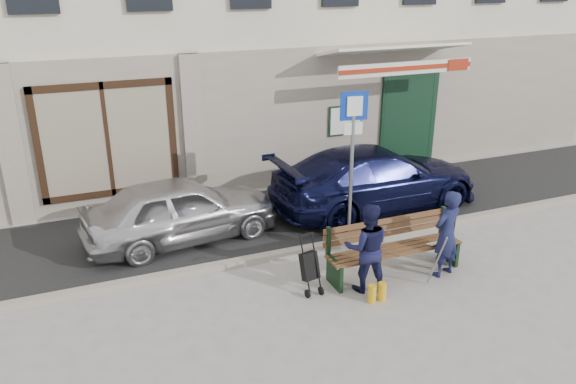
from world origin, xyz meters
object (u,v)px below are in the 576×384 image
bench (392,249)px  man (446,234)px  car_navy (376,178)px  woman (367,248)px  stroller (310,267)px  car_silver (181,209)px  parking_sign (353,141)px

bench → man: bearing=-24.4°
car_navy → woman: size_ratio=3.13×
woman → car_navy: bearing=-102.2°
bench → man: 0.92m
car_navy → man: 3.01m
woman → stroller: bearing=2.2°
man → car_silver: bearing=-53.7°
man → woman: man is taller
woman → stroller: woman is taller
bench → woman: bearing=-157.3°
man → car_navy: bearing=-113.3°
parking_sign → woman: 2.32m
car_silver → car_navy: 4.20m
parking_sign → woman: (-0.71, -1.88, -1.15)m
car_silver → woman: 3.73m
parking_sign → bench: 2.16m
parking_sign → stroller: bearing=-125.9°
car_silver → car_navy: size_ratio=0.79×
car_navy → bench: bearing=152.1°
man → woman: size_ratio=1.02×
parking_sign → car_navy: bearing=49.4°
woman → stroller: (-0.85, 0.28, -0.32)m
bench → car_navy: bearing=65.2°
car_silver → man: (3.79, -2.99, 0.14)m
car_navy → woman: woman is taller
car_silver → stroller: bearing=-157.6°
car_silver → stroller: car_silver is taller
car_navy → stroller: size_ratio=4.85×
bench → woman: 0.76m
parking_sign → stroller: 2.67m
woman → man: bearing=-162.9°
car_silver → woman: woman is taller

